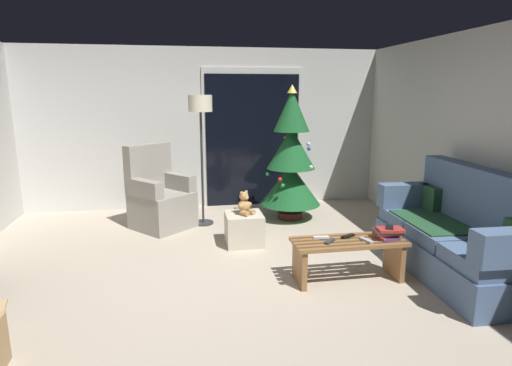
{
  "coord_description": "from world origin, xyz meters",
  "views": [
    {
      "loc": [
        -0.38,
        -3.7,
        1.81
      ],
      "look_at": [
        0.4,
        0.7,
        0.85
      ],
      "focal_mm": 29.48,
      "sensor_mm": 36.0,
      "label": 1
    }
  ],
  "objects_px": {
    "floor_lamp": "(201,116)",
    "coffee_table": "(348,253)",
    "remote_silver": "(366,240)",
    "ottoman": "(244,229)",
    "christmas_tree": "(291,161)",
    "cell_phone": "(389,227)",
    "teddy_bear_honey": "(245,204)",
    "couch": "(458,236)",
    "book_stack": "(388,233)",
    "remote_graphite": "(330,241)",
    "teddy_bear_chestnut_by_tree": "(237,219)",
    "remote_white": "(321,237)",
    "remote_black": "(348,236)",
    "armchair": "(160,198)"
  },
  "relations": [
    {
      "from": "cell_phone",
      "to": "couch",
      "type": "bearing_deg",
      "value": 23.58
    },
    {
      "from": "remote_black",
      "to": "ottoman",
      "type": "distance_m",
      "value": 1.42
    },
    {
      "from": "armchair",
      "to": "couch",
      "type": "bearing_deg",
      "value": -34.75
    },
    {
      "from": "coffee_table",
      "to": "christmas_tree",
      "type": "distance_m",
      "value": 2.2
    },
    {
      "from": "book_stack",
      "to": "couch",
      "type": "bearing_deg",
      "value": -2.63
    },
    {
      "from": "christmas_tree",
      "to": "floor_lamp",
      "type": "height_order",
      "value": "christmas_tree"
    },
    {
      "from": "teddy_bear_honey",
      "to": "teddy_bear_chestnut_by_tree",
      "type": "distance_m",
      "value": 0.77
    },
    {
      "from": "floor_lamp",
      "to": "teddy_bear_chestnut_by_tree",
      "type": "distance_m",
      "value": 1.48
    },
    {
      "from": "remote_graphite",
      "to": "teddy_bear_chestnut_by_tree",
      "type": "bearing_deg",
      "value": 156.14
    },
    {
      "from": "coffee_table",
      "to": "ottoman",
      "type": "xyz_separation_m",
      "value": [
        -0.86,
        1.17,
        -0.08
      ]
    },
    {
      "from": "remote_graphite",
      "to": "remote_white",
      "type": "height_order",
      "value": "same"
    },
    {
      "from": "armchair",
      "to": "teddy_bear_honey",
      "type": "height_order",
      "value": "armchair"
    },
    {
      "from": "book_stack",
      "to": "cell_phone",
      "type": "relative_size",
      "value": 1.94
    },
    {
      "from": "remote_silver",
      "to": "remote_graphite",
      "type": "bearing_deg",
      "value": 155.43
    },
    {
      "from": "floor_lamp",
      "to": "remote_graphite",
      "type": "bearing_deg",
      "value": -62.57
    },
    {
      "from": "teddy_bear_honey",
      "to": "cell_phone",
      "type": "bearing_deg",
      "value": -43.46
    },
    {
      "from": "remote_black",
      "to": "remote_white",
      "type": "bearing_deg",
      "value": -116.9
    },
    {
      "from": "cell_phone",
      "to": "floor_lamp",
      "type": "bearing_deg",
      "value": 155.32
    },
    {
      "from": "remote_black",
      "to": "christmas_tree",
      "type": "bearing_deg",
      "value": 155.93
    },
    {
      "from": "remote_silver",
      "to": "christmas_tree",
      "type": "distance_m",
      "value": 2.24
    },
    {
      "from": "remote_graphite",
      "to": "floor_lamp",
      "type": "height_order",
      "value": "floor_lamp"
    },
    {
      "from": "ottoman",
      "to": "teddy_bear_honey",
      "type": "height_order",
      "value": "teddy_bear_honey"
    },
    {
      "from": "remote_white",
      "to": "teddy_bear_chestnut_by_tree",
      "type": "bearing_deg",
      "value": 25.64
    },
    {
      "from": "remote_black",
      "to": "christmas_tree",
      "type": "distance_m",
      "value": 2.09
    },
    {
      "from": "christmas_tree",
      "to": "floor_lamp",
      "type": "xyz_separation_m",
      "value": [
        -1.27,
        -0.04,
        0.65
      ]
    },
    {
      "from": "coffee_table",
      "to": "remote_graphite",
      "type": "bearing_deg",
      "value": -170.74
    },
    {
      "from": "remote_silver",
      "to": "christmas_tree",
      "type": "bearing_deg",
      "value": 75.73
    },
    {
      "from": "remote_graphite",
      "to": "couch",
      "type": "bearing_deg",
      "value": 45.97
    },
    {
      "from": "remote_graphite",
      "to": "teddy_bear_honey",
      "type": "distance_m",
      "value": 1.36
    },
    {
      "from": "coffee_table",
      "to": "remote_silver",
      "type": "distance_m",
      "value": 0.22
    },
    {
      "from": "remote_silver",
      "to": "teddy_bear_honey",
      "type": "height_order",
      "value": "teddy_bear_honey"
    },
    {
      "from": "remote_silver",
      "to": "cell_phone",
      "type": "bearing_deg",
      "value": -9.1
    },
    {
      "from": "book_stack",
      "to": "teddy_bear_honey",
      "type": "bearing_deg",
      "value": 136.27
    },
    {
      "from": "remote_white",
      "to": "cell_phone",
      "type": "xyz_separation_m",
      "value": [
        0.66,
        -0.11,
        0.1
      ]
    },
    {
      "from": "floor_lamp",
      "to": "coffee_table",
      "type": "bearing_deg",
      "value": -57.91
    },
    {
      "from": "book_stack",
      "to": "teddy_bear_honey",
      "type": "height_order",
      "value": "teddy_bear_honey"
    },
    {
      "from": "cell_phone",
      "to": "teddy_bear_honey",
      "type": "relative_size",
      "value": 0.5
    },
    {
      "from": "remote_silver",
      "to": "couch",
      "type": "bearing_deg",
      "value": -18.35
    },
    {
      "from": "cell_phone",
      "to": "ottoman",
      "type": "xyz_separation_m",
      "value": [
        -1.26,
        1.2,
        -0.34
      ]
    },
    {
      "from": "remote_white",
      "to": "ottoman",
      "type": "relative_size",
      "value": 0.35
    },
    {
      "from": "remote_white",
      "to": "floor_lamp",
      "type": "height_order",
      "value": "floor_lamp"
    },
    {
      "from": "couch",
      "to": "floor_lamp",
      "type": "xyz_separation_m",
      "value": [
        -2.44,
        2.14,
        1.11
      ]
    },
    {
      "from": "remote_silver",
      "to": "teddy_bear_chestnut_by_tree",
      "type": "height_order",
      "value": "remote_silver"
    },
    {
      "from": "coffee_table",
      "to": "ottoman",
      "type": "relative_size",
      "value": 2.5
    },
    {
      "from": "teddy_bear_honey",
      "to": "ottoman",
      "type": "bearing_deg",
      "value": 126.16
    },
    {
      "from": "remote_silver",
      "to": "floor_lamp",
      "type": "xyz_separation_m",
      "value": [
        -1.45,
        2.15,
        1.08
      ]
    },
    {
      "from": "couch",
      "to": "remote_silver",
      "type": "distance_m",
      "value": 0.99
    },
    {
      "from": "teddy_bear_honey",
      "to": "remote_silver",
      "type": "bearing_deg",
      "value": -50.98
    },
    {
      "from": "remote_white",
      "to": "christmas_tree",
      "type": "relative_size",
      "value": 0.08
    },
    {
      "from": "remote_silver",
      "to": "ottoman",
      "type": "relative_size",
      "value": 0.35
    }
  ]
}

